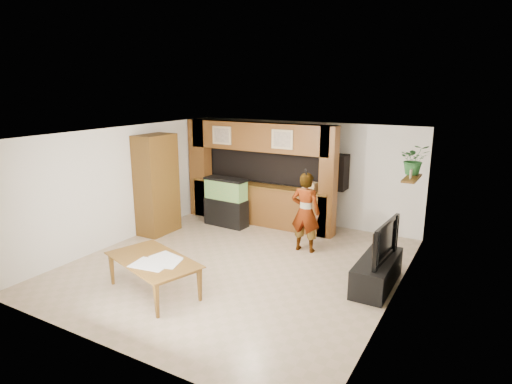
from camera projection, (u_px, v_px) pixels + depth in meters
The scene contains 22 objects.
floor at pixel (238, 264), 8.55m from camera, with size 6.50×6.50×0.00m, color tan.
ceiling at pixel (236, 134), 7.92m from camera, with size 6.50×6.50×0.00m, color white.
wall_back at pixel (304, 173), 10.97m from camera, with size 6.00×6.00×0.00m, color silver.
wall_left at pixel (125, 184), 9.67m from camera, with size 6.50×6.50×0.00m, color silver.
wall_right at pixel (397, 226), 6.79m from camera, with size 6.50×6.50×0.00m, color silver.
partition at pixel (260, 173), 10.91m from camera, with size 4.20×0.99×2.60m.
wall_clock at pixel (155, 152), 10.35m from camera, with size 0.05×0.25×0.25m.
wall_shelf at pixel (412, 178), 8.42m from camera, with size 0.25×0.90×0.04m, color brown.
pantry_cabinet at pixel (157, 184), 10.16m from camera, with size 0.59×0.97×2.37m, color brown.
trash_can at pixel (158, 219), 10.50m from camera, with size 0.30×0.30×0.55m, color #B2B2B7.
aquarium at pixel (226, 202), 10.79m from camera, with size 1.11×0.42×1.23m.
tv_stand at pixel (377, 272), 7.57m from camera, with size 0.57×1.55×0.52m, color black.
television at pixel (379, 240), 7.42m from camera, with size 1.22×0.16×0.70m, color black.
photo_frame at pixel (411, 174), 8.26m from camera, with size 0.03×0.13×0.18m, color tan.
potted_plant at pixel (414, 159), 8.59m from camera, with size 0.56×0.48×0.62m, color #255E2A.
person at pixel (306, 212), 9.06m from camera, with size 0.63×0.41×1.73m, color #988453.
microphone at pixel (306, 172), 8.68m from camera, with size 0.03×0.03×0.15m, color black.
dining_table at pixel (152, 276), 7.30m from camera, with size 1.74×0.97×0.61m, color brown.
newspaper_a at pixel (151, 264), 7.03m from camera, with size 0.61×0.45×0.01m, color silver.
newspaper_b at pixel (162, 262), 7.11m from camera, with size 0.60×0.44×0.01m, color silver.
newspaper_c at pixel (166, 257), 7.32m from camera, with size 0.50×0.36×0.01m, color silver.
counter_box at pixel (311, 187), 10.09m from camera, with size 0.33×0.22×0.22m, color #9F8256.
Camera 1 is at (4.24, -6.73, 3.47)m, focal length 30.00 mm.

